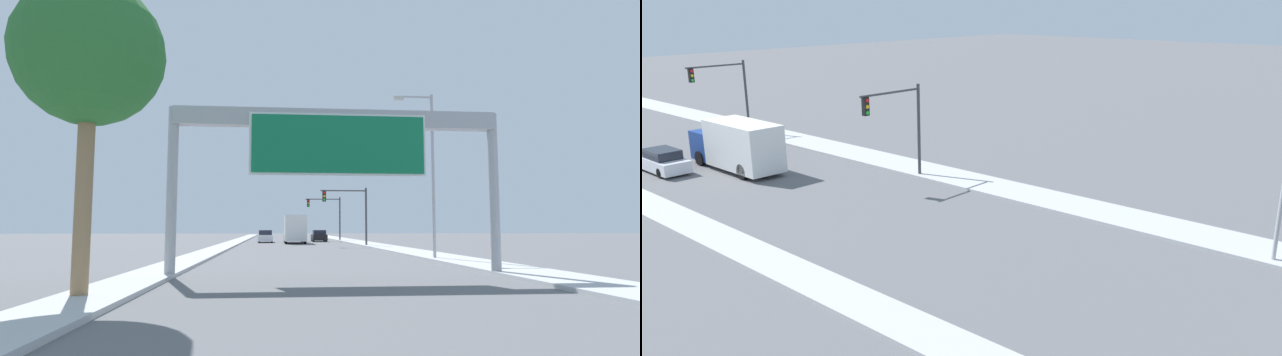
% 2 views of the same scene
% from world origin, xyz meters
% --- Properties ---
extents(sidewalk_right, '(3.00, 120.00, 0.15)m').
position_xyz_m(sidewalk_right, '(7.75, 60.00, 0.07)').
color(sidewalk_right, '#B8B8B8').
rests_on(sidewalk_right, ground).
extents(median_strip_left, '(2.00, 120.00, 0.15)m').
position_xyz_m(median_strip_left, '(-7.25, 60.00, 0.07)').
color(median_strip_left, '#B8B8B8').
rests_on(median_strip_left, ground).
extents(sign_gantry, '(13.30, 0.73, 6.61)m').
position_xyz_m(sign_gantry, '(0.00, 17.89, 5.33)').
color(sign_gantry, '#9EA0A5').
rests_on(sign_gantry, ground).
extents(car_near_left, '(1.81, 4.65, 1.53)m').
position_xyz_m(car_near_left, '(-3.50, 61.38, 0.72)').
color(car_near_left, silver).
rests_on(car_near_left, ground).
extents(car_near_center, '(1.88, 4.24, 1.52)m').
position_xyz_m(car_near_center, '(3.50, 64.63, 0.71)').
color(car_near_center, black).
rests_on(car_near_center, ground).
extents(truck_box_primary, '(2.44, 8.03, 3.29)m').
position_xyz_m(truck_box_primary, '(0.00, 57.96, 1.67)').
color(truck_box_primary, navy).
rests_on(truck_box_primary, ground).
extents(traffic_light_near_intersection, '(4.71, 0.32, 5.86)m').
position_xyz_m(traffic_light_near_intersection, '(5.21, 48.00, 4.00)').
color(traffic_light_near_intersection, '#3D3D3F').
rests_on(traffic_light_near_intersection, ground).
extents(traffic_light_mid_block, '(4.94, 0.32, 6.12)m').
position_xyz_m(traffic_light_mid_block, '(5.16, 68.00, 4.17)').
color(traffic_light_mid_block, '#3D3D3F').
rests_on(traffic_light_mid_block, ground).
extents(palm_tree_foreground, '(4.00, 4.00, 8.67)m').
position_xyz_m(palm_tree_foreground, '(-7.58, 12.15, 6.61)').
color(palm_tree_foreground, '#8C704C').
rests_on(palm_tree_foreground, ground).
extents(street_lamp_right, '(2.42, 0.28, 9.83)m').
position_xyz_m(street_lamp_right, '(6.59, 26.97, 5.69)').
color(street_lamp_right, '#9EA0A5').
rests_on(street_lamp_right, ground).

